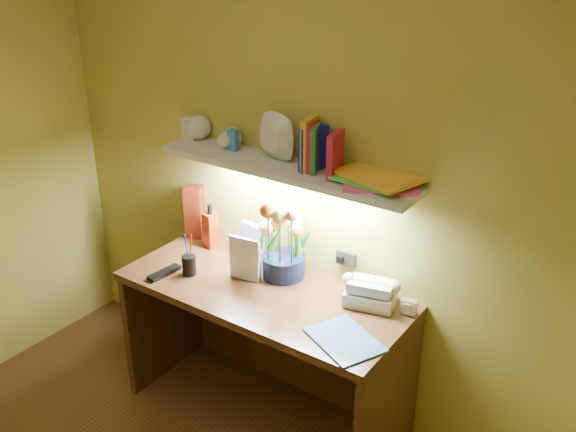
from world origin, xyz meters
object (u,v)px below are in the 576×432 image
object	(u,v)px
telephone	(371,290)
whisky_bottle	(211,226)
desk	(264,354)
desk_clock	(409,307)
flower_bouquet	(283,241)

from	to	relation	value
telephone	whisky_bottle	world-z (taller)	whisky_bottle
telephone	whisky_bottle	xyz separation A→B (m)	(-0.96, 0.01, 0.06)
desk	desk_clock	size ratio (longest dim) A/B	19.47
flower_bouquet	whisky_bottle	world-z (taller)	flower_bouquet
desk_clock	flower_bouquet	bearing A→B (deg)	175.27
flower_bouquet	whisky_bottle	xyz separation A→B (m)	(-0.49, 0.03, -0.07)
desk_clock	whisky_bottle	distance (m)	1.14
desk	flower_bouquet	xyz separation A→B (m)	(0.01, 0.16, 0.56)
telephone	desk_clock	distance (m)	0.18
flower_bouquet	telephone	size ratio (longest dim) A/B	1.70
telephone	desk_clock	world-z (taller)	telephone
desk	desk_clock	world-z (taller)	desk_clock
flower_bouquet	whisky_bottle	size ratio (longest dim) A/B	1.54
desk	telephone	xyz separation A→B (m)	(0.47, 0.18, 0.44)
telephone	desk	bearing A→B (deg)	-173.30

